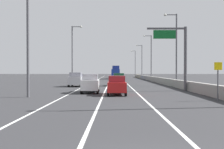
{
  "coord_description": "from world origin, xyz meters",
  "views": [
    {
      "loc": [
        -0.99,
        -5.28,
        2.29
      ],
      "look_at": [
        -1.38,
        54.38,
        1.57
      ],
      "focal_mm": 41.53,
      "sensor_mm": 36.0,
      "label": 1
    }
  ],
  "objects": [
    {
      "name": "overhead_sign_gantry",
      "position": [
        6.66,
        25.01,
        4.73
      ],
      "size": [
        4.68,
        0.36,
        7.5
      ],
      "color": "#47474C",
      "rests_on": "ground_plane"
    },
    {
      "name": "lamp_post_right_fourth",
      "position": [
        8.59,
        84.71,
        6.52
      ],
      "size": [
        2.14,
        0.44,
        11.5
      ],
      "color": "#4C4C51",
      "rests_on": "ground_plane"
    },
    {
      "name": "speed_advisory_sign",
      "position": [
        7.11,
        14.82,
        1.76
      ],
      "size": [
        0.6,
        0.11,
        3.0
      ],
      "color": "#4C4C51",
      "rests_on": "ground_plane"
    },
    {
      "name": "ground_plane",
      "position": [
        0.0,
        64.0,
        0.0
      ],
      "size": [
        320.0,
        320.0,
        0.0
      ],
      "primitive_type": "plane",
      "color": "#2D2D30"
    },
    {
      "name": "lane_stripe_right",
      "position": [
        1.5,
        55.0,
        0.0
      ],
      "size": [
        0.16,
        130.0,
        0.0
      ],
      "primitive_type": "cube",
      "color": "silver",
      "rests_on": "ground_plane"
    },
    {
      "name": "car_black_3",
      "position": [
        -0.51,
        80.84,
        1.06
      ],
      "size": [
        1.92,
        4.07,
        2.14
      ],
      "color": "black",
      "rests_on": "ground_plane"
    },
    {
      "name": "box_truck",
      "position": [
        -0.36,
        72.59,
        1.84
      ],
      "size": [
        2.65,
        7.95,
        4.03
      ],
      "color": "navy",
      "rests_on": "ground_plane"
    },
    {
      "name": "car_silver_2",
      "position": [
        -6.68,
        33.81,
        1.06
      ],
      "size": [
        1.97,
        4.18,
        2.13
      ],
      "color": "#B7B7BC",
      "rests_on": "ground_plane"
    },
    {
      "name": "lane_stripe_center",
      "position": [
        -2.0,
        55.0,
        0.0
      ],
      "size": [
        0.16,
        130.0,
        0.0
      ],
      "primitive_type": "cube",
      "color": "silver",
      "rests_on": "ground_plane"
    },
    {
      "name": "lane_stripe_left",
      "position": [
        -5.5,
        55.0,
        0.0
      ],
      "size": [
        0.16,
        130.0,
        0.0
      ],
      "primitive_type": "cube",
      "color": "silver",
      "rests_on": "ground_plane"
    },
    {
      "name": "lamp_post_right_fifth",
      "position": [
        8.3,
        109.08,
        6.52
      ],
      "size": [
        2.14,
        0.44,
        11.5
      ],
      "color": "#4C4C51",
      "rests_on": "ground_plane"
    },
    {
      "name": "jersey_barrier_right",
      "position": [
        8.01,
        40.0,
        0.55
      ],
      "size": [
        0.6,
        120.0,
        1.1
      ],
      "primitive_type": "cube",
      "color": "gray",
      "rests_on": "ground_plane"
    },
    {
      "name": "lamp_post_right_second",
      "position": [
        8.77,
        35.97,
        6.52
      ],
      "size": [
        2.14,
        0.44,
        11.5
      ],
      "color": "#4C4C51",
      "rests_on": "ground_plane"
    },
    {
      "name": "car_red_4",
      "position": [
        -0.7,
        20.08,
        0.93
      ],
      "size": [
        1.85,
        4.46,
        1.86
      ],
      "color": "red",
      "rests_on": "ground_plane"
    },
    {
      "name": "car_yellow_1",
      "position": [
        -0.2,
        90.36,
        1.02
      ],
      "size": [
        1.95,
        4.33,
        2.05
      ],
      "color": "gold",
      "rests_on": "ground_plane"
    },
    {
      "name": "lamp_post_left_mid",
      "position": [
        -9.13,
        46.85,
        6.52
      ],
      "size": [
        2.14,
        0.44,
        11.5
      ],
      "color": "#4C4C51",
      "rests_on": "ground_plane"
    },
    {
      "name": "car_white_0",
      "position": [
        -3.48,
        22.56,
        1.0
      ],
      "size": [
        1.98,
        4.59,
        2.0
      ],
      "color": "white",
      "rests_on": "ground_plane"
    },
    {
      "name": "lamp_post_left_near",
      "position": [
        -8.36,
        17.6,
        6.52
      ],
      "size": [
        2.14,
        0.44,
        11.5
      ],
      "color": "#4C4C51",
      "rests_on": "ground_plane"
    },
    {
      "name": "lamp_post_right_third",
      "position": [
        8.29,
        60.34,
        6.52
      ],
      "size": [
        2.14,
        0.44,
        11.5
      ],
      "color": "#4C4C51",
      "rests_on": "ground_plane"
    },
    {
      "name": "car_green_5",
      "position": [
        -0.21,
        35.87,
        1.0
      ],
      "size": [
        1.91,
        4.54,
        2.01
      ],
      "color": "#196033",
      "rests_on": "ground_plane"
    }
  ]
}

